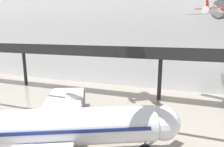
{
  "coord_description": "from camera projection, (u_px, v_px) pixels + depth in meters",
  "views": [
    {
      "loc": [
        3.86,
        -9.14,
        11.98
      ],
      "look_at": [
        -4.22,
        12.96,
        7.07
      ],
      "focal_mm": 32.0,
      "sensor_mm": 36.0,
      "label": 1
    }
  ],
  "objects": [
    {
      "name": "hangar_back_wall",
      "position": [
        167.0,
        26.0,
        41.18
      ],
      "size": [
        140.0,
        3.0,
        26.17
      ],
      "color": "silver",
      "rests_on": "ground"
    },
    {
      "name": "mezzanine_walkway",
      "position": [
        160.0,
        56.0,
        33.63
      ],
      "size": [
        110.0,
        3.2,
        9.59
      ],
      "color": "black",
      "rests_on": "ground"
    },
    {
      "name": "airliner_silver_main",
      "position": [
        38.0,
        128.0,
        17.93
      ],
      "size": [
        25.02,
        29.43,
        9.93
      ],
      "rotation": [
        0.0,
        0.0,
        0.44
      ],
      "color": "silver",
      "rests_on": "ground"
    },
    {
      "name": "suspended_plane_silver_racer",
      "position": [
        214.0,
        10.0,
        30.93
      ],
      "size": [
        9.1,
        7.91,
        8.7
      ],
      "rotation": [
        0.0,
        0.0,
        1.17
      ],
      "color": "silver"
    }
  ]
}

